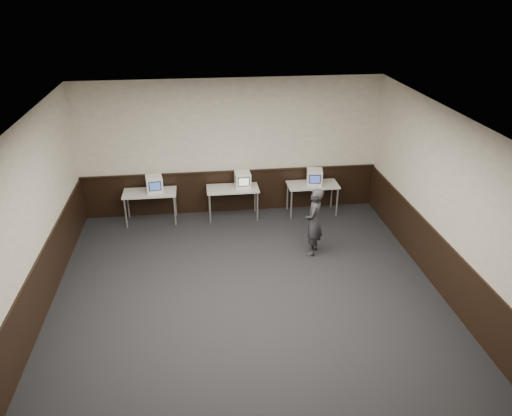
{
  "coord_description": "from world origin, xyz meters",
  "views": [
    {
      "loc": [
        -0.78,
        -7.05,
        5.25
      ],
      "look_at": [
        0.3,
        1.6,
        1.15
      ],
      "focal_mm": 35.0,
      "sensor_mm": 36.0,
      "label": 1
    }
  ],
  "objects_px": {
    "desk_center": "(233,191)",
    "emac_center": "(243,180)",
    "emac_left": "(154,184)",
    "person": "(314,222)",
    "desk_left": "(150,195)",
    "emac_right": "(315,177)",
    "desk_right": "(313,187)"
  },
  "relations": [
    {
      "from": "emac_left",
      "to": "emac_center",
      "type": "xyz_separation_m",
      "value": [
        2.02,
        0.02,
        -0.0
      ]
    },
    {
      "from": "person",
      "to": "desk_left",
      "type": "bearing_deg",
      "value": -94.24
    },
    {
      "from": "desk_right",
      "to": "person",
      "type": "relative_size",
      "value": 0.84
    },
    {
      "from": "desk_center",
      "to": "emac_left",
      "type": "height_order",
      "value": "emac_left"
    },
    {
      "from": "emac_center",
      "to": "person",
      "type": "relative_size",
      "value": 0.28
    },
    {
      "from": "emac_right",
      "to": "desk_right",
      "type": "bearing_deg",
      "value": -179.83
    },
    {
      "from": "emac_center",
      "to": "desk_center",
      "type": "bearing_deg",
      "value": -171.67
    },
    {
      "from": "emac_center",
      "to": "emac_right",
      "type": "distance_m",
      "value": 1.69
    },
    {
      "from": "desk_right",
      "to": "emac_center",
      "type": "distance_m",
      "value": 1.68
    },
    {
      "from": "emac_center",
      "to": "emac_right",
      "type": "relative_size",
      "value": 0.9
    },
    {
      "from": "desk_left",
      "to": "person",
      "type": "distance_m",
      "value": 3.88
    },
    {
      "from": "desk_left",
      "to": "desk_right",
      "type": "xyz_separation_m",
      "value": [
        3.8,
        0.0,
        0.0
      ]
    },
    {
      "from": "desk_right",
      "to": "emac_center",
      "type": "xyz_separation_m",
      "value": [
        -1.66,
        0.04,
        0.25
      ]
    },
    {
      "from": "desk_left",
      "to": "emac_left",
      "type": "distance_m",
      "value": 0.28
    },
    {
      "from": "desk_left",
      "to": "person",
      "type": "bearing_deg",
      "value": -29.07
    },
    {
      "from": "desk_center",
      "to": "desk_right",
      "type": "relative_size",
      "value": 1.0
    },
    {
      "from": "emac_left",
      "to": "person",
      "type": "height_order",
      "value": "person"
    },
    {
      "from": "desk_center",
      "to": "desk_right",
      "type": "xyz_separation_m",
      "value": [
        1.9,
        0.0,
        0.0
      ]
    },
    {
      "from": "desk_right",
      "to": "emac_center",
      "type": "height_order",
      "value": "emac_center"
    },
    {
      "from": "desk_left",
      "to": "desk_right",
      "type": "distance_m",
      "value": 3.8
    },
    {
      "from": "desk_center",
      "to": "person",
      "type": "distance_m",
      "value": 2.4
    },
    {
      "from": "desk_left",
      "to": "person",
      "type": "xyz_separation_m",
      "value": [
        3.39,
        -1.88,
        0.04
      ]
    },
    {
      "from": "desk_left",
      "to": "desk_right",
      "type": "height_order",
      "value": "same"
    },
    {
      "from": "emac_right",
      "to": "desk_left",
      "type": "bearing_deg",
      "value": -169.37
    },
    {
      "from": "desk_center",
      "to": "emac_center",
      "type": "height_order",
      "value": "emac_center"
    },
    {
      "from": "desk_left",
      "to": "emac_left",
      "type": "xyz_separation_m",
      "value": [
        0.12,
        0.02,
        0.25
      ]
    },
    {
      "from": "desk_left",
      "to": "desk_center",
      "type": "relative_size",
      "value": 1.0
    },
    {
      "from": "desk_center",
      "to": "emac_left",
      "type": "relative_size",
      "value": 2.76
    },
    {
      "from": "emac_center",
      "to": "person",
      "type": "distance_m",
      "value": 2.31
    },
    {
      "from": "emac_left",
      "to": "person",
      "type": "xyz_separation_m",
      "value": [
        3.27,
        -1.91,
        -0.22
      ]
    },
    {
      "from": "desk_left",
      "to": "emac_right",
      "type": "relative_size",
      "value": 2.73
    },
    {
      "from": "desk_center",
      "to": "desk_left",
      "type": "bearing_deg",
      "value": 180.0
    }
  ]
}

